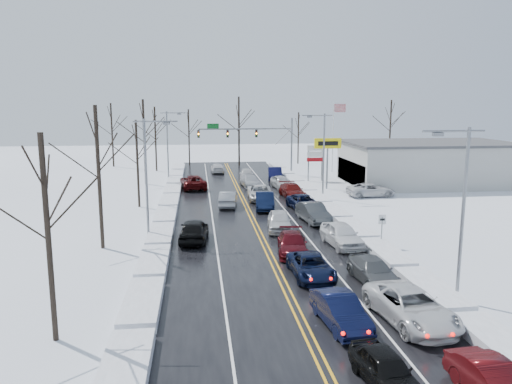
{
  "coord_description": "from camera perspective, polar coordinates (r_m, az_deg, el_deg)",
  "views": [
    {
      "loc": [
        -4.72,
        -41.07,
        10.22
      ],
      "look_at": [
        0.27,
        1.11,
        2.5
      ],
      "focal_mm": 35.0,
      "sensor_mm": 36.0,
      "label": 1
    }
  ],
  "objects": [
    {
      "name": "used_vehicles_sign",
      "position": [
        65.25,
        6.8,
        4.15
      ],
      "size": [
        2.2,
        0.22,
        4.65
      ],
      "color": "slate",
      "rests_on": "ground"
    },
    {
      "name": "parked_car_1",
      "position": [
        62.01,
        14.03,
        0.5
      ],
      "size": [
        2.58,
        5.72,
        1.63
      ],
      "primitive_type": "imported",
      "rotation": [
        0.0,
        0.0,
        -0.06
      ],
      "color": "#A8ABB0",
      "rests_on": "ground"
    },
    {
      "name": "flagpole",
      "position": [
        73.93,
        8.94,
        6.84
      ],
      "size": [
        1.87,
        1.2,
        10.0
      ],
      "color": "silver",
      "rests_on": "ground"
    },
    {
      "name": "tree_far_b",
      "position": [
        82.18,
        -7.7,
        7.46
      ],
      "size": [
        3.6,
        3.6,
        9.0
      ],
      "color": "#2D231C",
      "rests_on": "ground"
    },
    {
      "name": "queued_car_11",
      "position": [
        29.86,
        13.17,
        -9.99
      ],
      "size": [
        2.23,
        4.8,
        1.36
      ],
      "primitive_type": "imported",
      "rotation": [
        0.0,
        0.0,
        0.07
      ],
      "color": "#46494B",
      "rests_on": "ground"
    },
    {
      "name": "oncoming_car_2",
      "position": [
        72.96,
        -4.41,
        2.22
      ],
      "size": [
        1.92,
        4.61,
        1.33
      ],
      "primitive_type": "imported",
      "rotation": [
        0.0,
        0.0,
        3.15
      ],
      "color": "silver",
      "rests_on": "ground"
    },
    {
      "name": "parked_car_2",
      "position": [
        67.89,
        10.38,
        1.47
      ],
      "size": [
        1.75,
        4.01,
        1.34
      ],
      "primitive_type": "imported",
      "rotation": [
        0.0,
        0.0,
        3.1
      ],
      "color": "black",
      "rests_on": "ground"
    },
    {
      "name": "queued_car_1",
      "position": [
        24.2,
        9.57,
        -14.83
      ],
      "size": [
        2.02,
        4.57,
        1.46
      ],
      "primitive_type": "imported",
      "rotation": [
        0.0,
        0.0,
        0.11
      ],
      "color": "black",
      "rests_on": "ground"
    },
    {
      "name": "streetlight_se",
      "position": [
        26.94,
        22.29,
        -0.98
      ],
      "size": [
        3.2,
        0.25,
        9.0
      ],
      "color": "slate",
      "rests_on": "ground"
    },
    {
      "name": "queued_car_13",
      "position": [
        43.3,
        6.55,
        -3.42
      ],
      "size": [
        2.3,
        5.13,
        1.64
      ],
      "primitive_type": "imported",
      "rotation": [
        0.0,
        0.0,
        0.12
      ],
      "color": "#3C3F41",
      "rests_on": "ground"
    },
    {
      "name": "queued_car_16",
      "position": [
        59.74,
        2.89,
        0.44
      ],
      "size": [
        2.4,
        4.69,
        1.53
      ],
      "primitive_type": "imported",
      "rotation": [
        0.0,
        0.0,
        0.14
      ],
      "color": "#BCBCBE",
      "rests_on": "ground"
    },
    {
      "name": "road_surface",
      "position": [
        44.52,
        -0.48,
        -2.97
      ],
      "size": [
        14.0,
        84.0,
        0.01
      ],
      "primitive_type": "cube",
      "color": "black",
      "rests_on": "ground"
    },
    {
      "name": "speed_limit_sign",
      "position": [
        36.53,
        14.21,
        -3.62
      ],
      "size": [
        0.55,
        0.09,
        2.35
      ],
      "color": "slate",
      "rests_on": "ground"
    },
    {
      "name": "streetlight_nw",
      "position": [
        65.35,
        -9.92,
        5.84
      ],
      "size": [
        3.2,
        0.25,
        9.0
      ],
      "color": "slate",
      "rests_on": "ground"
    },
    {
      "name": "snow_bank_left",
      "position": [
        44.36,
        -10.3,
        -3.19
      ],
      "size": [
        1.82,
        72.0,
        0.57
      ],
      "primitive_type": "cube",
      "color": "silver",
      "rests_on": "ground"
    },
    {
      "name": "tree_left_a",
      "position": [
        22.34,
        -22.96,
        -0.66
      ],
      "size": [
        3.6,
        3.6,
        9.0
      ],
      "color": "#2D231C",
      "rests_on": "ground"
    },
    {
      "name": "dealership_building",
      "position": [
        66.11,
        19.06,
        3.16
      ],
      "size": [
        20.4,
        12.4,
        5.3
      ],
      "color": "#AAAAA5",
      "rests_on": "ground"
    },
    {
      "name": "tree_far_e",
      "position": [
        88.4,
        15.14,
        8.08
      ],
      "size": [
        4.2,
        4.2,
        10.5
      ],
      "color": "#2D231C",
      "rests_on": "ground"
    },
    {
      "name": "streetlight_ne",
      "position": [
        52.93,
        7.55,
        4.89
      ],
      "size": [
        3.2,
        0.25,
        9.0
      ],
      "color": "slate",
      "rests_on": "ground"
    },
    {
      "name": "tires_plus_sign",
      "position": [
        59.29,
        8.19,
        5.14
      ],
      "size": [
        3.2,
        0.34,
        6.0
      ],
      "color": "slate",
      "rests_on": "ground"
    },
    {
      "name": "tree_left_e",
      "position": [
        75.4,
        -11.46,
        7.37
      ],
      "size": [
        3.8,
        3.8,
        9.5
      ],
      "color": "#2D231C",
      "rests_on": "ground"
    },
    {
      "name": "oncoming_car_0",
      "position": [
        49.39,
        -3.2,
        -1.66
      ],
      "size": [
        2.15,
        4.76,
        1.52
      ],
      "primitive_type": "imported",
      "rotation": [
        0.0,
        0.0,
        3.02
      ],
      "color": "#94959B",
      "rests_on": "ground"
    },
    {
      "name": "queued_car_4",
      "position": [
        40.31,
        2.69,
        -4.4
      ],
      "size": [
        2.41,
        4.87,
        1.6
      ],
      "primitive_type": "imported",
      "rotation": [
        0.0,
        0.0,
        -0.11
      ],
      "color": "silver",
      "rests_on": "ground"
    },
    {
      "name": "snow_bank_right",
      "position": [
        45.95,
        9.0,
        -2.68
      ],
      "size": [
        1.82,
        72.0,
        0.57
      ],
      "primitive_type": "cube",
      "color": "silver",
      "rests_on": "ground"
    },
    {
      "name": "queued_car_14",
      "position": [
        48.05,
        5.48,
        -2.03
      ],
      "size": [
        2.89,
        5.34,
        1.42
      ],
      "primitive_type": "imported",
      "rotation": [
        0.0,
        0.0,
        0.11
      ],
      "color": "black",
      "rests_on": "ground"
    },
    {
      "name": "queued_car_3",
      "position": [
        34.37,
        4.16,
        -7.03
      ],
      "size": [
        2.58,
        5.02,
        1.4
      ],
      "primitive_type": "imported",
      "rotation": [
        0.0,
        0.0,
        -0.13
      ],
      "color": "#45090F",
      "rests_on": "ground"
    },
    {
      "name": "parked_car_0",
      "position": [
        55.9,
        12.99,
        -0.5
      ],
      "size": [
        5.41,
        2.75,
        1.46
      ],
      "primitive_type": "imported",
      "rotation": [
        0.0,
        0.0,
        1.63
      ],
      "color": "silver",
      "rests_on": "ground"
    },
    {
      "name": "ground",
      "position": [
        42.59,
        -0.18,
        -3.59
      ],
      "size": [
        160.0,
        160.0,
        0.0
      ],
      "primitive_type": "plane",
      "color": "white",
      "rests_on": "ground"
    },
    {
      "name": "tree_far_a",
      "position": [
        82.21,
        -16.18,
        7.64
      ],
      "size": [
        4.0,
        4.0,
        10.0
      ],
      "color": "#2D231C",
      "rests_on": "ground"
    },
    {
      "name": "queued_car_6",
      "position": [
        52.67,
        0.49,
        -0.89
      ],
      "size": [
        2.8,
        5.6,
        1.52
      ],
      "primitive_type": "imported",
      "rotation": [
        0.0,
        0.0,
        -0.05
      ],
      "color": "silver",
      "rests_on": "ground"
    },
    {
      "name": "tree_left_c",
      "position": [
        49.6,
        -13.47,
        5.06
      ],
      "size": [
        3.4,
        3.4,
        8.5
      ],
      "color": "#2D231C",
      "rests_on": "ground"
    },
    {
      "name": "traffic_signal_mast",
      "position": [
        69.7,
        -0.0,
        6.4
      ],
      "size": [
        13.28,
        0.39,
        8.0
      ],
      "color": "slate",
      "rests_on": "ground"
    },
    {
      "name": "queued_car_8",
      "position": [
        66.19,
        -1.07,
        1.41
      ],
      "size": [
        2.24,
        4.62,
        1.52
      ],
      "primitive_type": "imported",
      "rotation": [
        0.0,
        0.0,
        -0.1
      ],
      "color": "silver",
      "rests_on": "ground"
    },
    {
      "name": "queued_car_15",
      "position": [
        54.0,
        4.14,
        -0.64
      ],
      "size": [
        2.5,
        5.29,
        1.49
      ],
      "primitive_type": "imported",
      "rotation": [
        0.0,
        0.0,
        0.08
      ],
      "color": "#520C0A",
      "rests_on": "ground"
    },
    {
      "name": "queued_car_10",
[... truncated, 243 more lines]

